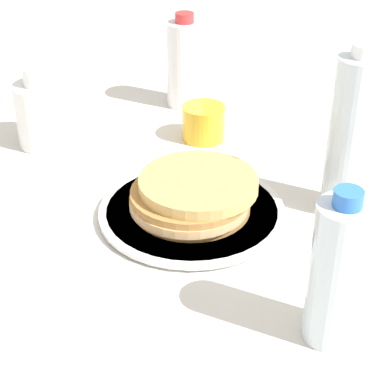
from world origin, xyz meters
name	(u,v)px	position (x,y,z in m)	size (l,w,h in m)	color
ground_plane	(210,211)	(0.00, 0.00, 0.00)	(4.00, 4.00, 0.00)	silver
plate	(192,211)	(0.00, 0.03, 0.01)	(0.27, 0.27, 0.01)	white
pancake_stack	(193,195)	(0.00, 0.03, 0.04)	(0.18, 0.18, 0.05)	#B37E40
juice_glass	(203,123)	(0.22, -0.08, 0.03)	(0.08, 0.08, 0.06)	yellow
cream_jug	(43,112)	(0.31, 0.18, 0.06)	(0.09, 0.09, 0.14)	white
water_bottle_near	(185,63)	(0.38, -0.10, 0.08)	(0.07, 0.07, 0.18)	white
water_bottle_mid	(352,137)	(-0.06, -0.18, 0.12)	(0.07, 0.07, 0.25)	silver
water_bottle_far	(337,273)	(-0.28, -0.03, 0.09)	(0.06, 0.06, 0.19)	silver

